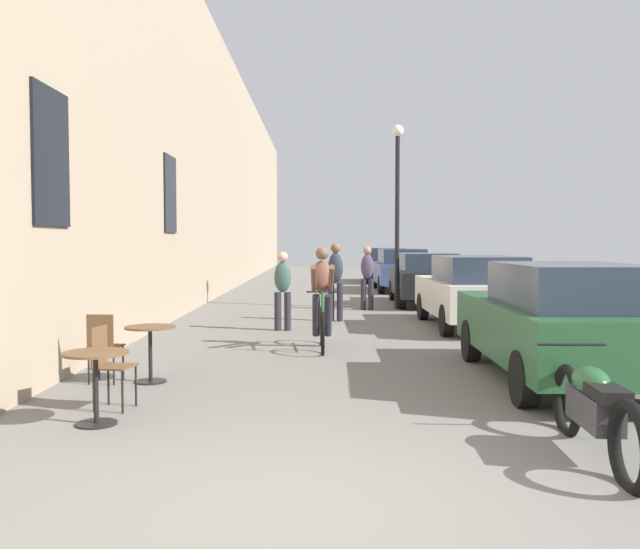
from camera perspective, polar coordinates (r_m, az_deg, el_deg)
The scene contains 17 objects.
ground_plane at distance 4.82m, azimuth -1.62°, elevation -19.11°, with size 88.00×88.00×0.00m, color slate.
building_facade_left at distance 18.99m, azimuth -10.98°, elevation 10.50°, with size 0.54×68.00×8.74m.
cafe_table_near at distance 7.04m, azimuth -18.28°, elevation -7.80°, with size 0.64×0.64×0.72m.
cafe_chair_near_toward_street at distance 7.66m, azimuth -17.32°, elevation -6.97°, with size 0.44×0.44×0.89m.
cafe_table_mid at distance 8.94m, azimuth -14.02°, elevation -5.52°, with size 0.64×0.64×0.72m.
cafe_chair_mid_toward_street at distance 9.02m, azimuth -17.69°, elevation -5.51°, with size 0.41×0.41×0.89m.
cyclist_on_bicycle at distance 11.39m, azimuth 0.27°, elevation -2.20°, with size 0.52×1.76×1.74m.
pedestrian_near at distance 13.69m, azimuth -3.08°, elevation -0.99°, with size 0.34×0.24×1.60m.
pedestrian_mid at distance 15.28m, azimuth 1.41°, elevation -0.24°, with size 0.38×0.30×1.76m.
pedestrian_far at distance 17.83m, azimuth 4.08°, elevation 0.02°, with size 0.37×0.28×1.68m.
street_lamp at distance 18.24m, azimuth 6.62°, elevation 6.87°, with size 0.32×0.32×4.90m.
parked_car_nearest at distance 9.14m, azimuth 19.68°, elevation -3.69°, with size 1.89×4.34×1.53m.
parked_car_second at distance 14.44m, azimuth 12.86°, elevation -1.33°, with size 1.82×4.25×1.51m.
parked_car_third at distance 19.52m, azimuth 8.93°, elevation -0.29°, with size 1.83×4.20×1.48m.
parked_car_fourth at distance 24.88m, azimuth 6.87°, elevation 0.45°, with size 1.85×4.34×1.54m.
parked_car_fifth at distance 30.25m, azimuth 5.64°, elevation 0.85°, with size 1.91×4.34×1.53m.
parked_motorcycle at distance 6.17m, azimuth 22.27°, elevation -10.48°, with size 0.62×2.15×0.92m.
Camera 1 is at (0.14, -4.47, 1.80)m, focal length 37.98 mm.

